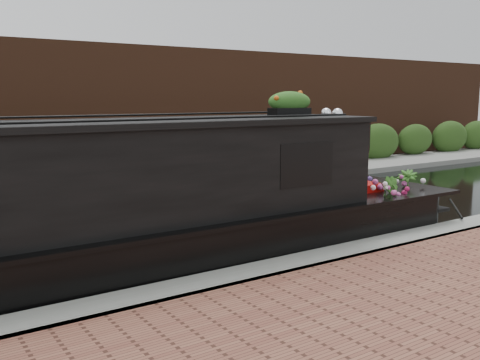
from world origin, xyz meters
TOP-DOWN VIEW (x-y plane):
  - ground at (0.00, 0.00)m, footprint 80.00×80.00m
  - near_bank_coping at (0.00, -3.30)m, footprint 40.00×0.60m
  - far_bank_path at (0.00, 4.20)m, footprint 40.00×2.40m
  - far_hedge at (0.00, 5.10)m, footprint 40.00×1.10m
  - far_brick_wall at (0.00, 7.20)m, footprint 40.00×1.00m
  - narrowboat at (-2.16, -1.93)m, footprint 11.77×2.17m
  - rope_fender at (4.11, -1.93)m, footprint 0.32×0.41m

SIDE VIEW (x-z plane):
  - ground at x=0.00m, z-range 0.00..0.00m
  - near_bank_coping at x=0.00m, z-range -0.25..0.25m
  - far_bank_path at x=0.00m, z-range -0.17..0.17m
  - far_hedge at x=0.00m, z-range -1.40..1.40m
  - far_brick_wall at x=0.00m, z-range -4.00..4.00m
  - rope_fender at x=4.11m, z-range 0.00..0.32m
  - narrowboat at x=-2.16m, z-range -0.55..2.19m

